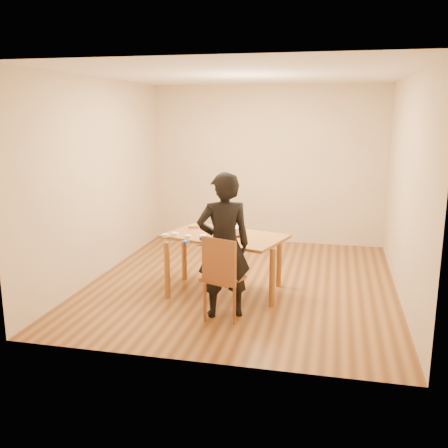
% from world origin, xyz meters
% --- Properties ---
extents(room_shell, '(4.00, 4.50, 2.70)m').
position_xyz_m(room_shell, '(0.00, 0.34, 1.35)').
color(room_shell, '#5B3416').
rests_on(room_shell, ground).
extents(dining_table, '(1.63, 1.24, 0.04)m').
position_xyz_m(dining_table, '(-0.15, -0.41, 0.73)').
color(dining_table, brown).
rests_on(dining_table, floor).
extents(dining_chair, '(0.49, 0.49, 0.04)m').
position_xyz_m(dining_chair, '(-0.00, -1.18, 0.45)').
color(dining_chair, brown).
rests_on(dining_chair, floor).
extents(cake_plate, '(0.28, 0.28, 0.02)m').
position_xyz_m(cake_plate, '(-0.04, -0.39, 0.76)').
color(cake_plate, '#B2120B').
rests_on(cake_plate, dining_table).
extents(cake, '(0.23, 0.23, 0.07)m').
position_xyz_m(cake, '(-0.04, -0.39, 0.81)').
color(cake, white).
rests_on(cake, cake_plate).
extents(frosting_dome, '(0.23, 0.23, 0.03)m').
position_xyz_m(frosting_dome, '(-0.04, -0.39, 0.86)').
color(frosting_dome, white).
rests_on(frosting_dome, cake).
extents(frosting_tub, '(0.09, 0.09, 0.08)m').
position_xyz_m(frosting_tub, '(-0.34, -0.76, 0.79)').
color(frosting_tub, white).
rests_on(frosting_tub, dining_table).
extents(frosting_lid, '(0.10, 0.10, 0.01)m').
position_xyz_m(frosting_lid, '(-0.54, -0.84, 0.75)').
color(frosting_lid, '#172D98').
rests_on(frosting_lid, dining_table).
extents(frosting_dollop, '(0.04, 0.04, 0.02)m').
position_xyz_m(frosting_dollop, '(-0.54, -0.84, 0.77)').
color(frosting_dollop, white).
rests_on(frosting_dollop, frosting_lid).
extents(ramekin_green, '(0.08, 0.08, 0.04)m').
position_xyz_m(ramekin_green, '(-0.55, -0.67, 0.77)').
color(ramekin_green, white).
rests_on(ramekin_green, dining_table).
extents(ramekin_yellow, '(0.09, 0.09, 0.04)m').
position_xyz_m(ramekin_yellow, '(-0.74, -0.60, 0.77)').
color(ramekin_yellow, white).
rests_on(ramekin_yellow, dining_table).
extents(ramekin_multi, '(0.08, 0.08, 0.04)m').
position_xyz_m(ramekin_multi, '(-0.85, -0.66, 0.77)').
color(ramekin_multi, white).
rests_on(ramekin_multi, dining_table).
extents(candy_box_pink, '(0.15, 0.10, 0.02)m').
position_xyz_m(candy_box_pink, '(-0.64, -0.13, 0.76)').
color(candy_box_pink, '#EF3893').
rests_on(candy_box_pink, dining_table).
extents(candy_box_green, '(0.13, 0.11, 0.02)m').
position_xyz_m(candy_box_green, '(-0.65, -0.13, 0.78)').
color(candy_box_green, green).
rests_on(candy_box_green, candy_box_pink).
extents(spatula, '(0.14, 0.07, 0.01)m').
position_xyz_m(spatula, '(-0.28, -0.94, 0.75)').
color(spatula, black).
rests_on(spatula, dining_table).
extents(person, '(0.70, 0.59, 1.63)m').
position_xyz_m(person, '(-0.00, -1.14, 0.82)').
color(person, black).
rests_on(person, floor).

